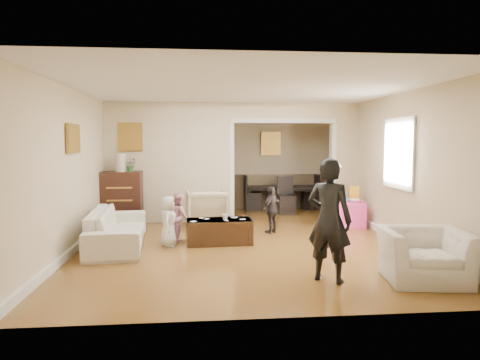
{
  "coord_description": "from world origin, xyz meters",
  "views": [
    {
      "loc": [
        -0.71,
        -7.55,
        1.75
      ],
      "look_at": [
        0.0,
        0.2,
        1.05
      ],
      "focal_mm": 31.92,
      "sensor_mm": 36.0,
      "label": 1
    }
  ],
  "objects": [
    {
      "name": "cyan_cup",
      "position": [
        2.24,
        0.86,
        0.57
      ],
      "size": [
        0.08,
        0.08,
        0.08
      ],
      "primitive_type": "cylinder",
      "color": "#28B9CB",
      "rests_on": "play_table"
    },
    {
      "name": "window_pane",
      "position": [
        2.73,
        -0.4,
        1.55
      ],
      "size": [
        0.03,
        0.95,
        1.1
      ],
      "primitive_type": "cube",
      "color": "white",
      "rests_on": "ground"
    },
    {
      "name": "partition_left",
      "position": [
        -1.38,
        1.8,
        1.3
      ],
      "size": [
        2.75,
        0.18,
        2.6
      ],
      "primitive_type": "cube",
      "color": "beige",
      "rests_on": "ground"
    },
    {
      "name": "toy_block",
      "position": [
        2.22,
        1.03,
        0.55
      ],
      "size": [
        0.09,
        0.08,
        0.05
      ],
      "primitive_type": "cube",
      "rotation": [
        0.0,
        0.0,
        0.26
      ],
      "color": "red",
      "rests_on": "play_table"
    },
    {
      "name": "floor",
      "position": [
        0.0,
        0.0,
        0.0
      ],
      "size": [
        7.0,
        7.0,
        0.0
      ],
      "primitive_type": "plane",
      "color": "#9A6427",
      "rests_on": "ground"
    },
    {
      "name": "partition_right",
      "position": [
        2.48,
        1.8,
        1.3
      ],
      "size": [
        0.55,
        0.18,
        2.6
      ],
      "primitive_type": "cube",
      "color": "beige",
      "rests_on": "ground"
    },
    {
      "name": "framed_art_sofa_wall",
      "position": [
        -2.71,
        -0.6,
        1.8
      ],
      "size": [
        0.03,
        0.55,
        0.4
      ],
      "primitive_type": "cube",
      "color": "brown"
    },
    {
      "name": "child_kneel_a",
      "position": [
        -1.26,
        -0.45,
        0.42
      ],
      "size": [
        0.31,
        0.44,
        0.85
      ],
      "primitive_type": "imported",
      "rotation": [
        0.0,
        0.0,
        1.46
      ],
      "color": "silver",
      "rests_on": "ground"
    },
    {
      "name": "potted_plant",
      "position": [
        -2.16,
        1.41,
        1.27
      ],
      "size": [
        0.24,
        0.21,
        0.27
      ],
      "primitive_type": "imported",
      "color": "#3B7233",
      "rests_on": "dresser"
    },
    {
      "name": "dresser",
      "position": [
        -2.36,
        1.41,
        0.57
      ],
      "size": [
        0.82,
        0.46,
        1.13
      ],
      "primitive_type": "cube",
      "color": "black",
      "rests_on": "ground"
    },
    {
      "name": "armchair_front",
      "position": [
        2.07,
        -2.53,
        0.33
      ],
      "size": [
        1.12,
        1.02,
        0.65
      ],
      "primitive_type": "imported",
      "rotation": [
        0.0,
        0.0,
        -0.15
      ],
      "color": "beige",
      "rests_on": "ground"
    },
    {
      "name": "cereal_box",
      "position": [
        2.46,
        1.01,
        0.68
      ],
      "size": [
        0.21,
        0.09,
        0.3
      ],
      "primitive_type": "cube",
      "rotation": [
        0.0,
        0.0,
        -0.09
      ],
      "color": "yellow",
      "rests_on": "play_table"
    },
    {
      "name": "child_kneel_b",
      "position": [
        -1.11,
        -0.0,
        0.42
      ],
      "size": [
        0.46,
        0.5,
        0.84
      ],
      "primitive_type": "imported",
      "rotation": [
        0.0,
        0.0,
        1.99
      ],
      "color": "pink",
      "rests_on": "ground"
    },
    {
      "name": "framed_art_alcove",
      "position": [
        1.1,
        3.44,
        1.7
      ],
      "size": [
        0.45,
        0.03,
        0.55
      ],
      "primitive_type": "cube",
      "color": "brown"
    },
    {
      "name": "armchair_back",
      "position": [
        -0.6,
        1.16,
        0.38
      ],
      "size": [
        0.87,
        0.89,
        0.76
      ],
      "primitive_type": "imported",
      "rotation": [
        0.0,
        0.0,
        3.21
      ],
      "color": "#C5B389",
      "rests_on": "ground"
    },
    {
      "name": "partition_header",
      "position": [
        1.1,
        1.8,
        2.42
      ],
      "size": [
        2.22,
        0.18,
        0.35
      ],
      "primitive_type": "cube",
      "color": "beige",
      "rests_on": "partition_right"
    },
    {
      "name": "dining_table",
      "position": [
        1.35,
        3.23,
        0.31
      ],
      "size": [
        1.93,
        1.38,
        0.61
      ],
      "primitive_type": "imported",
      "rotation": [
        0.0,
        0.0,
        -0.25
      ],
      "color": "black",
      "rests_on": "ground"
    },
    {
      "name": "child_toddler",
      "position": [
        0.64,
        0.45,
        0.45
      ],
      "size": [
        0.54,
        0.53,
        0.91
      ],
      "primitive_type": "imported",
      "rotation": [
        0.0,
        0.0,
        -2.38
      ],
      "color": "black",
      "rests_on": "ground"
    },
    {
      "name": "sofa",
      "position": [
        -2.11,
        -0.36,
        0.31
      ],
      "size": [
        1.02,
        2.2,
        0.62
      ],
      "primitive_type": "imported",
      "rotation": [
        0.0,
        0.0,
        1.66
      ],
      "color": "beige",
      "rests_on": "ground"
    },
    {
      "name": "craft_papers",
      "position": [
        -0.4,
        -0.27,
        0.42
      ],
      "size": [
        0.96,
        0.45,
        0.0
      ],
      "color": "white",
      "rests_on": "coffee_table"
    },
    {
      "name": "coffee_cup",
      "position": [
        -0.31,
        -0.35,
        0.47
      ],
      "size": [
        0.12,
        0.12,
        0.1
      ],
      "primitive_type": "imported",
      "rotation": [
        0.0,
        0.0,
        0.07
      ],
      "color": "white",
      "rests_on": "coffee_table"
    },
    {
      "name": "play_table",
      "position": [
        2.34,
        0.91,
        0.26
      ],
      "size": [
        0.6,
        0.6,
        0.53
      ],
      "primitive_type": "cube",
      "rotation": [
        0.0,
        0.0,
        -0.09
      ],
      "color": "#FD42AB",
      "rests_on": "ground"
    },
    {
      "name": "play_bowl",
      "position": [
        2.39,
        0.79,
        0.56
      ],
      "size": [
        0.24,
        0.24,
        0.06
      ],
      "primitive_type": "imported",
      "rotation": [
        0.0,
        0.0,
        -0.09
      ],
      "color": "silver",
      "rests_on": "play_table"
    },
    {
      "name": "table_lamp",
      "position": [
        -2.36,
        1.41,
        1.31
      ],
      "size": [
        0.22,
        0.22,
        0.36
      ],
      "primitive_type": "cylinder",
      "color": "beige",
      "rests_on": "dresser"
    },
    {
      "name": "adult_person",
      "position": [
        0.87,
        -2.44,
        0.78
      ],
      "size": [
        0.68,
        0.64,
        1.55
      ],
      "primitive_type": "imported",
      "rotation": [
        0.0,
        0.0,
        2.5
      ],
      "color": "black",
      "rests_on": "ground"
    },
    {
      "name": "coffee_table",
      "position": [
        -0.41,
        -0.3,
        0.21
      ],
      "size": [
        1.14,
        0.62,
        0.42
      ],
      "primitive_type": "cube",
      "rotation": [
        0.0,
        0.0,
        0.07
      ],
      "color": "#362111",
      "rests_on": "ground"
    },
    {
      "name": "framed_art_partition",
      "position": [
        -2.2,
        1.7,
        1.85
      ],
      "size": [
        0.45,
        0.03,
        0.55
      ],
      "primitive_type": "cube",
      "color": "brown",
      "rests_on": "partition_left"
    }
  ]
}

